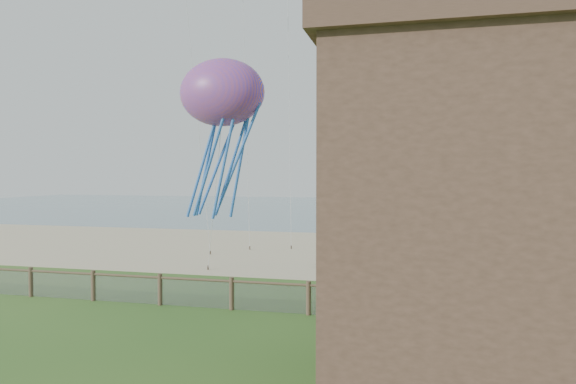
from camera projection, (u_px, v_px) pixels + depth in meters
The scene contains 6 objects.
ground at pixel (155, 367), 13.80m from camera, with size 160.00×160.00×0.00m, color #27541C.
sand_beach at pixel (311, 250), 35.16m from camera, with size 72.00×20.00×0.02m, color #BEAD89.
ocean at pixel (367, 208), 77.90m from camera, with size 160.00×68.00×0.02m, color slate.
chainlink_fence at pixel (232, 296), 19.60m from camera, with size 36.20×0.20×1.25m, color #4F3B2C, non-canonical shape.
picnic_table at pixel (384, 363), 13.21m from camera, with size 1.56×1.18×0.66m, color brown, non-canonical shape.
octopus_kite at pixel (222, 136), 24.15m from camera, with size 3.82×2.70×7.87m, color #E05A23, non-canonical shape.
Camera 1 is at (6.68, -12.40, 5.20)m, focal length 32.00 mm.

